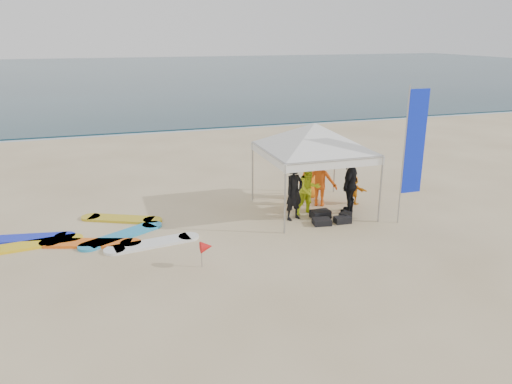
{
  "coord_description": "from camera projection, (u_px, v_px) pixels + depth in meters",
  "views": [
    {
      "loc": [
        -3.03,
        -9.31,
        5.23
      ],
      "look_at": [
        0.79,
        2.6,
        1.2
      ],
      "focal_mm": 35.0,
      "sensor_mm": 36.0,
      "label": 1
    }
  ],
  "objects": [
    {
      "name": "ground",
      "position": [
        258.0,
        282.0,
        10.92
      ],
      "size": [
        120.0,
        120.0,
        0.0
      ],
      "primitive_type": "plane",
      "color": "beige",
      "rests_on": "ground"
    },
    {
      "name": "ocean",
      "position": [
        117.0,
        73.0,
        65.3
      ],
      "size": [
        160.0,
        84.0,
        0.08
      ],
      "primitive_type": "cube",
      "color": "#0C2633",
      "rests_on": "ground"
    },
    {
      "name": "shoreline_foam",
      "position": [
        156.0,
        131.0,
        27.42
      ],
      "size": [
        160.0,
        1.2,
        0.01
      ],
      "primitive_type": "cube",
      "color": "silver",
      "rests_on": "ground"
    },
    {
      "name": "person_black_a",
      "position": [
        294.0,
        192.0,
        14.35
      ],
      "size": [
        0.7,
        0.59,
        1.65
      ],
      "primitive_type": "imported",
      "rotation": [
        0.0,
        0.0,
        0.37
      ],
      "color": "black",
      "rests_on": "ground"
    },
    {
      "name": "person_yellow",
      "position": [
        309.0,
        189.0,
        14.74
      ],
      "size": [
        0.82,
        0.68,
        1.57
      ],
      "primitive_type": "imported",
      "rotation": [
        0.0,
        0.0,
        0.12
      ],
      "color": "#D9EE21",
      "rests_on": "ground"
    },
    {
      "name": "person_orange_a",
      "position": [
        320.0,
        180.0,
        15.53
      ],
      "size": [
        1.24,
        1.08,
        1.66
      ],
      "primitive_type": "imported",
      "rotation": [
        0.0,
        0.0,
        2.6
      ],
      "color": "#EB5514",
      "rests_on": "ground"
    },
    {
      "name": "person_black_b",
      "position": [
        350.0,
        185.0,
        14.89
      ],
      "size": [
        1.04,
        1.01,
        1.75
      ],
      "primitive_type": "imported",
      "rotation": [
        0.0,
        0.0,
        3.89
      ],
      "color": "black",
      "rests_on": "ground"
    },
    {
      "name": "person_orange_b",
      "position": [
        310.0,
        173.0,
        16.19
      ],
      "size": [
        1.0,
        0.91,
        1.71
      ],
      "primitive_type": "imported",
      "rotation": [
        0.0,
        0.0,
        3.71
      ],
      "color": "orange",
      "rests_on": "ground"
    },
    {
      "name": "person_seated",
      "position": [
        354.0,
        190.0,
        15.78
      ],
      "size": [
        0.62,
        0.87,
        0.91
      ],
      "primitive_type": "imported",
      "rotation": [
        0.0,
        0.0,
        2.04
      ],
      "color": "orange",
      "rests_on": "ground"
    },
    {
      "name": "canopy_tent",
      "position": [
        315.0,
        123.0,
        14.48
      ],
      "size": [
        4.1,
        4.1,
        3.09
      ],
      "color": "#A5A5A8",
      "rests_on": "ground"
    },
    {
      "name": "feather_flag",
      "position": [
        414.0,
        144.0,
        13.7
      ],
      "size": [
        0.65,
        0.04,
        3.9
      ],
      "color": "#A5A5A8",
      "rests_on": "ground"
    },
    {
      "name": "marker_pennant",
      "position": [
        206.0,
        247.0,
        11.5
      ],
      "size": [
        0.28,
        0.28,
        0.64
      ],
      "color": "#A5A5A8",
      "rests_on": "ground"
    },
    {
      "name": "gear_pile",
      "position": [
        329.0,
        218.0,
        14.44
      ],
      "size": [
        1.34,
        0.94,
        0.22
      ],
      "color": "black",
      "rests_on": "ground"
    },
    {
      "name": "surfboard_spread",
      "position": [
        87.0,
        237.0,
        13.21
      ],
      "size": [
        5.6,
        3.13,
        0.07
      ],
      "color": "#2795D0",
      "rests_on": "ground"
    }
  ]
}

